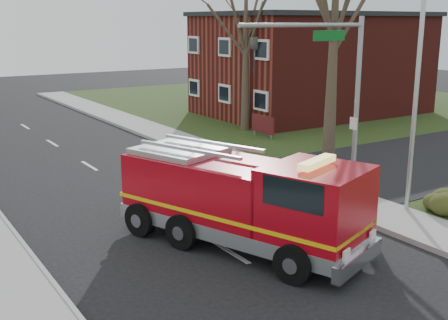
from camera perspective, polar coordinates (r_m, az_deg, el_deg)
ground at (r=16.79m, az=0.58°, el=-9.31°), size 120.00×120.00×0.00m
sidewalk_right at (r=20.61m, az=15.19°, el=-5.11°), size 2.40×80.00×0.15m
sidewalk_left at (r=14.63m, az=-20.79°, el=-13.65°), size 2.40×80.00×0.15m
brick_building at (r=41.45m, az=9.00°, el=9.66°), size 15.40×10.40×7.25m
health_center_sign at (r=32.21m, az=3.97°, el=3.62°), size 0.12×2.00×1.40m
bare_tree_near at (r=26.09m, az=11.24°, el=15.41°), size 6.00×6.00×12.00m
bare_tree_far at (r=34.02m, az=2.24°, el=13.69°), size 5.25×5.25×10.50m
traffic_signal_mast at (r=19.95m, az=10.90°, el=8.17°), size 5.29×0.18×6.80m
streetlight_pole at (r=20.05m, az=18.90°, el=7.25°), size 1.48×0.16×8.40m
fire_engine at (r=16.76m, az=1.96°, el=-4.30°), size 5.07×8.02×3.06m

